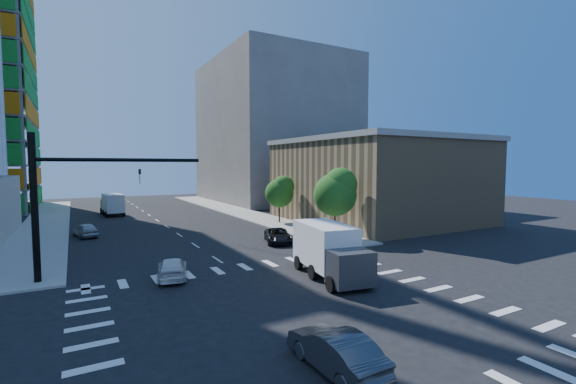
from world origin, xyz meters
TOP-DOWN VIEW (x-y plane):
  - ground at (0.00, 0.00)m, footprint 160.00×160.00m
  - road_markings at (0.00, 0.00)m, footprint 20.00×20.00m
  - sidewalk_ne at (12.50, 40.00)m, footprint 5.00×60.00m
  - sidewalk_nw at (-12.50, 40.00)m, footprint 5.00×60.00m
  - commercial_building at (25.00, 22.00)m, footprint 20.50×22.50m
  - bg_building_ne at (27.00, 55.00)m, footprint 24.00×30.00m
  - signal_mast_nw at (-10.00, 11.50)m, footprint 10.20×0.40m
  - tree_south at (12.63, 13.90)m, footprint 4.16×4.16m
  - tree_north at (12.93, 25.90)m, footprint 3.54×3.52m
  - car_nb_far at (7.06, 15.44)m, footprint 3.67×5.22m
  - car_sb_near at (-4.08, 8.77)m, footprint 2.73×4.64m
  - car_sb_mid at (-8.50, 27.49)m, footprint 2.53×4.36m
  - car_sb_cross at (-1.58, -5.31)m, footprint 1.55×4.36m
  - box_truck_near at (4.74, 3.71)m, footprint 3.76×6.77m
  - box_truck_far at (-4.64, 44.74)m, footprint 2.95×6.05m

SIDE VIEW (x-z plane):
  - ground at x=0.00m, z-range 0.00..0.00m
  - road_markings at x=0.00m, z-range 0.00..0.01m
  - sidewalk_ne at x=12.50m, z-range 0.00..0.15m
  - sidewalk_nw at x=-12.50m, z-range 0.00..0.15m
  - car_sb_near at x=-4.08m, z-range 0.00..1.26m
  - car_nb_far at x=7.06m, z-range 0.00..1.32m
  - car_sb_mid at x=-8.50m, z-range 0.00..1.40m
  - car_sb_cross at x=-1.58m, z-range 0.00..1.43m
  - box_truck_far at x=-4.64m, z-range -0.18..2.90m
  - box_truck_near at x=4.74m, z-range -0.19..3.17m
  - tree_north at x=12.93m, z-range 1.10..6.88m
  - tree_south at x=12.63m, z-range 1.27..8.10m
  - commercial_building at x=25.00m, z-range 0.01..10.61m
  - signal_mast_nw at x=-10.00m, z-range 0.99..9.99m
  - bg_building_ne at x=27.00m, z-range 0.00..28.00m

